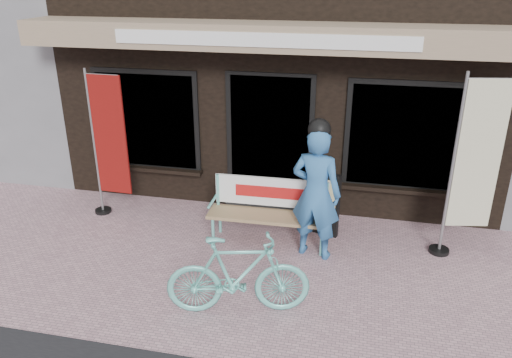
% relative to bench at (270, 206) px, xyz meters
% --- Properties ---
extents(ground, '(70.00, 70.00, 0.00)m').
position_rel_bench_xyz_m(ground, '(-0.20, -0.98, -0.54)').
color(ground, '#B98E97').
rests_on(ground, ground).
extents(storefront, '(7.00, 6.77, 6.00)m').
position_rel_bench_xyz_m(storefront, '(-0.20, 3.99, 2.45)').
color(storefront, black).
rests_on(storefront, ground).
extents(bench, '(1.70, 0.47, 0.92)m').
position_rel_bench_xyz_m(bench, '(0.00, 0.00, 0.00)').
color(bench, '#67CABE').
rests_on(bench, ground).
extents(person, '(0.73, 0.55, 1.91)m').
position_rel_bench_xyz_m(person, '(0.65, -0.24, 0.40)').
color(person, '#2F68A4').
rests_on(person, ground).
extents(bicycle, '(1.65, 0.82, 0.95)m').
position_rel_bench_xyz_m(bicycle, '(-0.03, -1.66, -0.06)').
color(bicycle, '#67CABE').
rests_on(bicycle, ground).
extents(nobori_red, '(0.67, 0.26, 2.29)m').
position_rel_bench_xyz_m(nobori_red, '(-2.54, 0.30, 0.64)').
color(nobori_red, gray).
rests_on(nobori_red, ground).
extents(nobori_cream, '(0.73, 0.32, 2.47)m').
position_rel_bench_xyz_m(nobori_cream, '(2.58, 0.22, 0.74)').
color(nobori_cream, gray).
rests_on(nobori_cream, ground).
extents(menu_stand, '(0.48, 0.24, 0.96)m').
position_rel_bench_xyz_m(menu_stand, '(0.71, 0.36, -0.05)').
color(menu_stand, black).
rests_on(menu_stand, ground).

